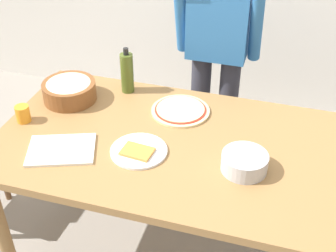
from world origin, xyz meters
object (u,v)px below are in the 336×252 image
Objects in this scene: pizza_raw_on_board at (180,110)px; popcorn_bowl at (69,89)px; mixing_bowl_steel at (244,162)px; cup_orange at (23,114)px; cutting_board_white at (61,150)px; plate_with_slice at (139,151)px; person_cook at (218,42)px; olive_oil_bottle at (127,73)px; dining_table at (165,156)px.

pizza_raw_on_board is 0.60m from popcorn_bowl.
cup_orange is at bearing 177.17° from mixing_bowl_steel.
cup_orange reaches higher than mixing_bowl_steel.
popcorn_bowl reaches higher than cutting_board_white.
plate_with_slice is at bearing -177.73° from mixing_bowl_steel.
mixing_bowl_steel is at bearing 7.58° from cutting_board_white.
pizza_raw_on_board is 1.07× the size of popcorn_bowl.
person_cook reaches higher than plate_with_slice.
olive_oil_bottle is (-0.71, 0.48, 0.07)m from mixing_bowl_steel.
mixing_bowl_steel is 0.86m from olive_oil_bottle.
dining_table is at bearing 25.81° from cutting_board_white.
person_cook is at bearing 78.64° from plate_with_slice.
popcorn_bowl reaches higher than cup_orange.
plate_with_slice is at bearing -127.02° from dining_table.
dining_table is 0.54m from olive_oil_bottle.
mixing_bowl_steel is 0.82m from cutting_board_white.
cutting_board_white is at bearing -154.19° from dining_table.
olive_oil_bottle is (0.26, 0.17, 0.05)m from popcorn_bowl.
cup_orange is 0.34m from cutting_board_white.
plate_with_slice is 0.87× the size of cutting_board_white.
pizza_raw_on_board is at bearing -99.23° from person_cook.
cutting_board_white is (0.16, -0.41, -0.06)m from popcorn_bowl.
mixing_bowl_steel reaches higher than plate_with_slice.
cutting_board_white is at bearing -133.14° from pizza_raw_on_board.
popcorn_bowl is at bearing 111.29° from cutting_board_white.
person_cook is at bearing 42.52° from olive_oil_bottle.
cup_orange is at bearing -176.44° from dining_table.
popcorn_bowl reaches higher than plate_with_slice.
popcorn_bowl is 1.02m from mixing_bowl_steel.
dining_table is at bearing -96.52° from person_cook.
cutting_board_white reaches higher than dining_table.
olive_oil_bottle is at bearing 33.05° from popcorn_bowl.
pizza_raw_on_board is at bearing 88.82° from dining_table.
mixing_bowl_steel reaches higher than pizza_raw_on_board.
pizza_raw_on_board is 0.52m from mixing_bowl_steel.
dining_table is at bearing -91.18° from pizza_raw_on_board.
person_cook reaches higher than popcorn_bowl.
popcorn_bowl is at bearing -146.95° from olive_oil_bottle.
person_cook reaches higher than cutting_board_white.
olive_oil_bottle is at bearing 160.08° from pizza_raw_on_board.
popcorn_bowl is 0.28m from cup_orange.
plate_with_slice is at bearing -64.31° from olive_oil_bottle.
person_cook is 5.79× the size of popcorn_bowl.
plate_with_slice is 0.60m from popcorn_bowl.
person_cook is 1.15m from cup_orange.
person_cook is at bearing 83.48° from dining_table.
cup_orange is (-1.11, 0.05, 0.00)m from mixing_bowl_steel.
popcorn_bowl is at bearing 62.68° from cup_orange.
pizza_raw_on_board is at bearing 4.88° from popcorn_bowl.
pizza_raw_on_board is at bearing 46.86° from cutting_board_white.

